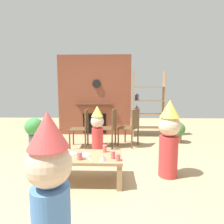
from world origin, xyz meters
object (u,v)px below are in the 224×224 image
(child_in_pink, at_px, (169,137))
(paper_cup_near_left, at_px, (105,149))
(bookshelf, at_px, (146,107))
(dining_chair_left, at_px, (83,126))
(potted_plant_short, at_px, (34,129))
(paper_plate_rear, at_px, (71,154))
(dining_chair_right, at_px, (132,125))
(paper_cup_center, at_px, (118,157))
(paper_cup_far_left, at_px, (80,156))
(paper_cup_near_right, at_px, (113,155))
(coffee_table, at_px, (87,160))
(child_by_the_chairs, at_px, (97,128))
(birthday_cake_slice, at_px, (103,158))
(dining_chair_middle, at_px, (110,126))
(potted_plant_tall, at_px, (177,130))
(paper_plate_front, at_px, (84,155))
(child_with_cone_hat, at_px, (50,187))

(child_in_pink, bearing_deg, paper_cup_near_left, -6.88)
(bookshelf, bearing_deg, child_in_pink, -91.61)
(dining_chair_left, height_order, potted_plant_short, dining_chair_left)
(paper_plate_rear, relative_size, dining_chair_right, 0.18)
(paper_cup_center, height_order, paper_cup_far_left, paper_cup_far_left)
(paper_cup_near_right, relative_size, potted_plant_short, 0.16)
(coffee_table, xyz_separation_m, dining_chair_right, (0.80, 1.74, 0.19))
(coffee_table, xyz_separation_m, paper_cup_near_right, (0.38, -0.10, 0.12))
(paper_plate_rear, distance_m, child_by_the_chairs, 1.24)
(birthday_cake_slice, height_order, potted_plant_short, potted_plant_short)
(paper_cup_near_left, xyz_separation_m, paper_cup_center, (0.20, -0.33, -0.01))
(paper_cup_near_right, distance_m, dining_chair_left, 1.86)
(paper_cup_far_left, xyz_separation_m, child_by_the_chairs, (0.09, 1.40, 0.10))
(child_in_pink, bearing_deg, birthday_cake_slice, 11.79)
(dining_chair_middle, relative_size, dining_chair_right, 1.00)
(paper_plate_rear, bearing_deg, paper_cup_center, -17.50)
(birthday_cake_slice, distance_m, potted_plant_tall, 2.85)
(paper_plate_front, bearing_deg, coffee_table, -9.44)
(paper_cup_far_left, xyz_separation_m, potted_plant_tall, (2.07, 2.22, -0.12))
(bookshelf, height_order, dining_chair_right, bookshelf)
(child_with_cone_hat, height_order, dining_chair_right, child_with_cone_hat)
(paper_cup_near_left, xyz_separation_m, potted_plant_tall, (1.75, 1.91, -0.12))
(paper_cup_near_left, xyz_separation_m, paper_cup_near_right, (0.13, -0.26, -0.00))
(birthday_cake_slice, bearing_deg, dining_chair_middle, 89.20)
(paper_plate_front, relative_size, child_in_pink, 0.16)
(paper_plate_rear, relative_size, potted_plant_tall, 0.30)
(dining_chair_right, bearing_deg, paper_cup_far_left, 95.29)
(paper_cup_near_right, distance_m, dining_chair_middle, 1.78)
(paper_cup_near_right, bearing_deg, paper_cup_far_left, -173.24)
(bookshelf, height_order, paper_cup_center, bookshelf)
(paper_cup_center, distance_m, potted_plant_short, 2.81)
(paper_cup_center, distance_m, child_by_the_chairs, 1.49)
(bookshelf, relative_size, paper_plate_rear, 11.61)
(paper_plate_front, xyz_separation_m, child_with_cone_hat, (0.00, -1.29, 0.23))
(paper_plate_rear, xyz_separation_m, child_by_the_chairs, (0.26, 1.20, 0.14))
(paper_cup_near_left, relative_size, dining_chair_middle, 0.12)
(dining_chair_left, bearing_deg, birthday_cake_slice, 108.61)
(paper_cup_near_left, xyz_separation_m, dining_chair_left, (-0.62, 1.44, 0.07))
(child_with_cone_hat, height_order, child_in_pink, child_in_pink)
(paper_plate_rear, xyz_separation_m, child_in_pink, (1.48, 0.15, 0.23))
(child_by_the_chairs, distance_m, dining_chair_right, 0.92)
(paper_plate_rear, distance_m, dining_chair_left, 1.57)
(coffee_table, xyz_separation_m, birthday_cake_slice, (0.25, -0.18, 0.10))
(child_with_cone_hat, distance_m, child_in_pink, 1.95)
(child_in_pink, height_order, potted_plant_short, child_in_pink)
(child_with_cone_hat, xyz_separation_m, potted_plant_tall, (2.05, 3.34, -0.30))
(paper_cup_center, height_order, child_with_cone_hat, child_with_cone_hat)
(paper_plate_front, height_order, potted_plant_short, potted_plant_short)
(paper_cup_far_left, xyz_separation_m, child_with_cone_hat, (0.02, -1.13, 0.18))
(potted_plant_short, bearing_deg, bookshelf, 19.02)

